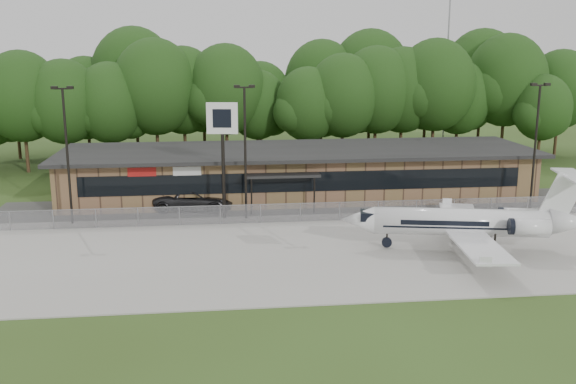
{
  "coord_description": "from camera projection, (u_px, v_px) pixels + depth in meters",
  "views": [
    {
      "loc": [
        -7.27,
        -31.29,
        12.93
      ],
      "look_at": [
        -2.28,
        12.0,
        3.08
      ],
      "focal_mm": 40.0,
      "sensor_mm": 36.0,
      "label": 1
    }
  ],
  "objects": [
    {
      "name": "radio_mast",
      "position": [
        448.0,
        51.0,
        80.2
      ],
      "size": [
        0.2,
        0.2,
        25.0
      ],
      "primitive_type": "cylinder",
      "color": "gray",
      "rests_on": "ground"
    },
    {
      "name": "treeline",
      "position": [
        278.0,
        96.0,
        73.03
      ],
      "size": [
        72.0,
        12.0,
        15.0
      ],
      "primitive_type": null,
      "color": "#1C3210",
      "rests_on": "ground"
    },
    {
      "name": "fence",
      "position": [
        313.0,
        212.0,
        48.35
      ],
      "size": [
        46.0,
        0.04,
        1.52
      ],
      "color": "gray",
      "rests_on": "ground"
    },
    {
      "name": "light_pole_right",
      "position": [
        536.0,
        137.0,
        50.67
      ],
      "size": [
        1.55,
        0.3,
        10.23
      ],
      "color": "black",
      "rests_on": "ground"
    },
    {
      "name": "apron",
      "position": [
        330.0,
        250.0,
        41.73
      ],
      "size": [
        64.0,
        18.0,
        0.08
      ],
      "primitive_type": "cube",
      "color": "#9E9B93",
      "rests_on": "ground"
    },
    {
      "name": "light_pole_left",
      "position": [
        67.0,
        145.0,
        46.64
      ],
      "size": [
        1.55,
        0.3,
        10.23
      ],
      "color": "black",
      "rests_on": "ground"
    },
    {
      "name": "parking_lot",
      "position": [
        305.0,
        207.0,
        52.87
      ],
      "size": [
        50.0,
        9.0,
        0.06
      ],
      "primitive_type": "cube",
      "color": "#383835",
      "rests_on": "ground"
    },
    {
      "name": "ground",
      "position": [
        356.0,
        297.0,
        33.99
      ],
      "size": [
        160.0,
        160.0,
        0.0
      ],
      "primitive_type": "plane",
      "color": "#324619",
      "rests_on": "ground"
    },
    {
      "name": "suv",
      "position": [
        194.0,
        200.0,
        51.87
      ],
      "size": [
        6.75,
        3.82,
        1.78
      ],
      "primitive_type": "imported",
      "rotation": [
        0.0,
        0.0,
        1.43
      ],
      "color": "#2B2B2E",
      "rests_on": "ground"
    },
    {
      "name": "terminal",
      "position": [
        298.0,
        172.0,
        56.7
      ],
      "size": [
        41.0,
        11.65,
        4.3
      ],
      "color": "brown",
      "rests_on": "ground"
    },
    {
      "name": "business_jet",
      "position": [
        469.0,
        223.0,
        41.19
      ],
      "size": [
        15.68,
        14.09,
        5.29
      ],
      "rotation": [
        0.0,
        0.0,
        -0.2
      ],
      "color": "silver",
      "rests_on": "ground"
    },
    {
      "name": "pole_sign",
      "position": [
        222.0,
        131.0,
        48.01
      ],
      "size": [
        2.35,
        0.59,
        8.93
      ],
      "rotation": [
        0.0,
        0.0,
        -0.14
      ],
      "color": "black",
      "rests_on": "ground"
    },
    {
      "name": "light_pole_mid",
      "position": [
        245.0,
        142.0,
        48.1
      ],
      "size": [
        1.55,
        0.3,
        10.23
      ],
      "color": "black",
      "rests_on": "ground"
    }
  ]
}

